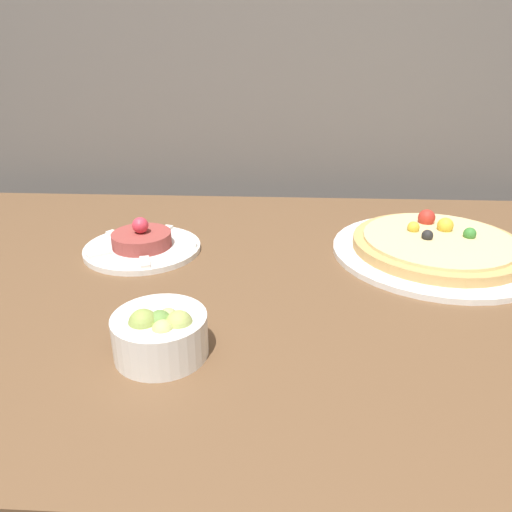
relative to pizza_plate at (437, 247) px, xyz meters
The scene contains 4 objects.
dining_table 0.36m from the pizza_plate, 161.03° to the right, with size 1.49×0.88×0.75m.
pizza_plate is the anchor object (origin of this frame).
tartare_plate 0.53m from the pizza_plate, behind, with size 0.21×0.21×0.06m.
small_bowl 0.53m from the pizza_plate, 142.32° to the right, with size 0.12×0.12×0.07m.
Camera 1 is at (0.05, -0.28, 1.11)m, focal length 35.00 mm.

